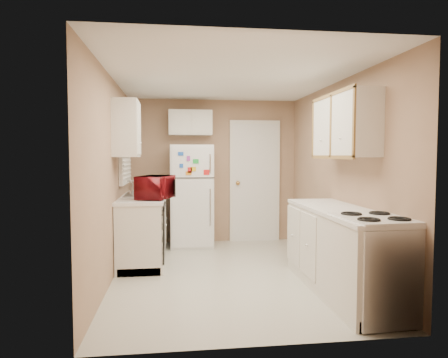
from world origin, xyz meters
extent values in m
plane|color=silver|center=(0.00, 0.00, 0.00)|extent=(3.80, 3.80, 0.00)
plane|color=white|center=(0.00, 0.00, 2.40)|extent=(3.80, 3.80, 0.00)
plane|color=#9F7D63|center=(-1.40, 0.00, 1.20)|extent=(3.80, 3.80, 0.00)
plane|color=#9F7D63|center=(1.40, 0.00, 1.20)|extent=(3.80, 3.80, 0.00)
plane|color=#9F7D63|center=(0.00, 1.90, 1.20)|extent=(2.80, 2.80, 0.00)
plane|color=#9F7D63|center=(0.00, -1.90, 1.20)|extent=(2.80, 2.80, 0.00)
cube|color=silver|center=(-1.10, 0.90, 0.45)|extent=(0.60, 1.80, 0.90)
cube|color=black|center=(-0.81, 0.30, 0.49)|extent=(0.03, 0.58, 0.72)
cube|color=gray|center=(-1.10, 1.05, 0.86)|extent=(0.54, 0.74, 0.16)
imported|color=maroon|center=(-0.91, 0.43, 1.05)|extent=(0.61, 0.46, 0.36)
imported|color=white|center=(-1.15, 1.53, 1.00)|extent=(0.09, 0.10, 0.20)
cube|color=silver|center=(-1.36, 1.05, 1.60)|extent=(0.10, 0.98, 1.08)
cube|color=silver|center=(-1.25, 0.22, 1.80)|extent=(0.30, 0.45, 0.70)
cube|color=silver|center=(-0.39, 1.61, 0.82)|extent=(0.68, 0.66, 1.63)
cube|color=silver|center=(-0.40, 1.75, 2.00)|extent=(0.70, 0.30, 0.40)
cube|color=silver|center=(0.70, 1.86, 1.02)|extent=(0.86, 0.06, 2.08)
cube|color=silver|center=(1.10, -0.80, 0.45)|extent=(0.60, 2.00, 0.90)
cube|color=silver|center=(1.13, -1.45, 0.43)|extent=(0.61, 0.74, 0.87)
cube|color=silver|center=(1.25, -0.50, 1.80)|extent=(0.30, 1.20, 0.70)
camera|label=1|loc=(-0.66, -4.83, 1.47)|focal=32.00mm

